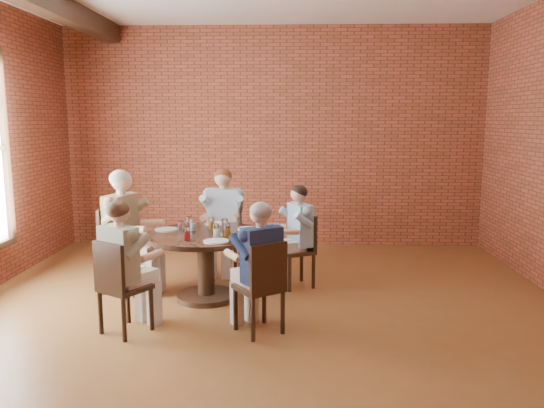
{
  "coord_description": "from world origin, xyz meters",
  "views": [
    {
      "loc": [
        0.28,
        -4.82,
        1.98
      ],
      "look_at": [
        0.07,
        1.0,
        1.05
      ],
      "focal_mm": 35.0,
      "sensor_mm": 36.0,
      "label": 1
    }
  ],
  "objects_px": {
    "chair_b": "(224,232)",
    "diner_e": "(259,268)",
    "diner_d": "(124,267)",
    "smartphone": "(225,240)",
    "chair_a": "(301,247)",
    "diner_b": "(223,221)",
    "chair_c": "(120,246)",
    "chair_d": "(118,284)",
    "diner_a": "(296,237)",
    "diner_c": "(126,232)",
    "dining_table": "(206,253)",
    "chair_e": "(263,284)"
  },
  "relations": [
    {
      "from": "chair_e",
      "to": "smartphone",
      "type": "height_order",
      "value": "chair_e"
    },
    {
      "from": "chair_a",
      "to": "diner_b",
      "type": "height_order",
      "value": "diner_b"
    },
    {
      "from": "diner_d",
      "to": "smartphone",
      "type": "height_order",
      "value": "diner_d"
    },
    {
      "from": "diner_a",
      "to": "diner_e",
      "type": "height_order",
      "value": "diner_e"
    },
    {
      "from": "diner_a",
      "to": "smartphone",
      "type": "bearing_deg",
      "value": -67.48
    },
    {
      "from": "chair_c",
      "to": "smartphone",
      "type": "height_order",
      "value": "chair_c"
    },
    {
      "from": "diner_a",
      "to": "smartphone",
      "type": "distance_m",
      "value": 1.13
    },
    {
      "from": "diner_b",
      "to": "smartphone",
      "type": "distance_m",
      "value": 1.47
    },
    {
      "from": "chair_b",
      "to": "diner_e",
      "type": "relative_size",
      "value": 0.76
    },
    {
      "from": "chair_d",
      "to": "diner_d",
      "type": "xyz_separation_m",
      "value": [
        0.04,
        0.06,
        0.14
      ]
    },
    {
      "from": "dining_table",
      "to": "chair_d",
      "type": "xyz_separation_m",
      "value": [
        -0.64,
        -1.02,
        -0.04
      ]
    },
    {
      "from": "diner_b",
      "to": "smartphone",
      "type": "xyz_separation_m",
      "value": [
        0.21,
        -1.45,
        0.08
      ]
    },
    {
      "from": "diner_b",
      "to": "chair_c",
      "type": "distance_m",
      "value": 1.39
    },
    {
      "from": "chair_a",
      "to": "chair_d",
      "type": "distance_m",
      "value": 2.3
    },
    {
      "from": "dining_table",
      "to": "diner_d",
      "type": "xyz_separation_m",
      "value": [
        -0.6,
        -0.96,
        0.1
      ]
    },
    {
      "from": "dining_table",
      "to": "chair_c",
      "type": "relative_size",
      "value": 1.34
    },
    {
      "from": "chair_a",
      "to": "diner_e",
      "type": "height_order",
      "value": "diner_e"
    },
    {
      "from": "chair_c",
      "to": "diner_c",
      "type": "xyz_separation_m",
      "value": [
        0.09,
        -0.02,
        0.18
      ]
    },
    {
      "from": "diner_d",
      "to": "smartphone",
      "type": "bearing_deg",
      "value": -112.66
    },
    {
      "from": "diner_a",
      "to": "diner_c",
      "type": "height_order",
      "value": "diner_c"
    },
    {
      "from": "diner_b",
      "to": "diner_e",
      "type": "bearing_deg",
      "value": -70.85
    },
    {
      "from": "chair_d",
      "to": "smartphone",
      "type": "height_order",
      "value": "chair_d"
    },
    {
      "from": "dining_table",
      "to": "diner_e",
      "type": "relative_size",
      "value": 1.06
    },
    {
      "from": "chair_a",
      "to": "diner_e",
      "type": "relative_size",
      "value": 0.7
    },
    {
      "from": "dining_table",
      "to": "chair_b",
      "type": "height_order",
      "value": "chair_b"
    },
    {
      "from": "chair_d",
      "to": "diner_d",
      "type": "height_order",
      "value": "diner_d"
    },
    {
      "from": "chair_b",
      "to": "diner_e",
      "type": "bearing_deg",
      "value": -71.61
    },
    {
      "from": "chair_a",
      "to": "chair_b",
      "type": "xyz_separation_m",
      "value": [
        -1.01,
        0.67,
        0.03
      ]
    },
    {
      "from": "chair_a",
      "to": "diner_c",
      "type": "xyz_separation_m",
      "value": [
        -2.02,
        -0.28,
        0.23
      ]
    },
    {
      "from": "chair_d",
      "to": "chair_a",
      "type": "bearing_deg",
      "value": -105.72
    },
    {
      "from": "chair_c",
      "to": "diner_d",
      "type": "bearing_deg",
      "value": -145.83
    },
    {
      "from": "diner_b",
      "to": "chair_a",
      "type": "bearing_deg",
      "value": -27.09
    },
    {
      "from": "chair_d",
      "to": "smartphone",
      "type": "bearing_deg",
      "value": -111.2
    },
    {
      "from": "chair_b",
      "to": "diner_c",
      "type": "xyz_separation_m",
      "value": [
        -1.01,
        -0.94,
        0.19
      ]
    },
    {
      "from": "diner_b",
      "to": "chair_c",
      "type": "bearing_deg",
      "value": -140.06
    },
    {
      "from": "dining_table",
      "to": "diner_b",
      "type": "bearing_deg",
      "value": 87.18
    },
    {
      "from": "diner_a",
      "to": "chair_b",
      "type": "xyz_separation_m",
      "value": [
        -0.94,
        0.7,
        -0.1
      ]
    },
    {
      "from": "diner_c",
      "to": "chair_d",
      "type": "bearing_deg",
      "value": -151.96
    },
    {
      "from": "chair_d",
      "to": "diner_e",
      "type": "distance_m",
      "value": 1.3
    },
    {
      "from": "chair_b",
      "to": "diner_b",
      "type": "bearing_deg",
      "value": -90.0
    },
    {
      "from": "chair_a",
      "to": "chair_b",
      "type": "relative_size",
      "value": 0.92
    },
    {
      "from": "diner_b",
      "to": "chair_e",
      "type": "xyz_separation_m",
      "value": [
        0.63,
        -2.07,
        -0.19
      ]
    },
    {
      "from": "diner_e",
      "to": "diner_a",
      "type": "bearing_deg",
      "value": -139.58
    },
    {
      "from": "chair_a",
      "to": "chair_e",
      "type": "xyz_separation_m",
      "value": [
        -0.38,
        -1.49,
        0.01
      ]
    },
    {
      "from": "diner_a",
      "to": "chair_c",
      "type": "xyz_separation_m",
      "value": [
        -2.05,
        -0.22,
        -0.08
      ]
    },
    {
      "from": "diner_a",
      "to": "diner_e",
      "type": "bearing_deg",
      "value": -40.34
    },
    {
      "from": "diner_b",
      "to": "diner_d",
      "type": "relative_size",
      "value": 1.08
    },
    {
      "from": "chair_c",
      "to": "diner_e",
      "type": "height_order",
      "value": "diner_e"
    },
    {
      "from": "dining_table",
      "to": "diner_d",
      "type": "relative_size",
      "value": 1.05
    },
    {
      "from": "diner_b",
      "to": "chair_c",
      "type": "relative_size",
      "value": 1.37
    }
  ]
}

